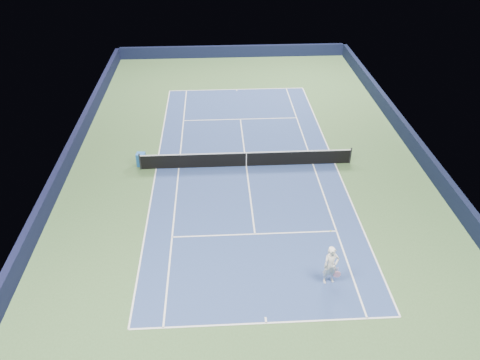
{
  "coord_description": "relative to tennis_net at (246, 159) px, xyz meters",
  "views": [
    {
      "loc": [
        -1.75,
        -24.18,
        15.22
      ],
      "look_at": [
        -0.56,
        -3.0,
        1.0
      ],
      "focal_mm": 35.0,
      "sensor_mm": 36.0,
      "label": 1
    }
  ],
  "objects": [
    {
      "name": "baseline_far",
      "position": [
        0.0,
        11.88,
        -0.5
      ],
      "size": [
        10.97,
        0.08,
        0.0
      ],
      "primitive_type": "cube",
      "color": "white",
      "rests_on": "ground"
    },
    {
      "name": "sideline_singles_left",
      "position": [
        -4.12,
        0.0,
        -0.5
      ],
      "size": [
        0.08,
        23.77,
        0.0
      ],
      "primitive_type": "cube",
      "color": "white",
      "rests_on": "ground"
    },
    {
      "name": "court_surface",
      "position": [
        0.0,
        0.0,
        -0.5
      ],
      "size": [
        10.97,
        23.77,
        0.01
      ],
      "primitive_type": "cube",
      "color": "navy",
      "rests_on": "ground"
    },
    {
      "name": "center_mark_far",
      "position": [
        0.0,
        11.73,
        -0.5
      ],
      "size": [
        0.08,
        0.3,
        0.0
      ],
      "primitive_type": "cube",
      "color": "white",
      "rests_on": "ground"
    },
    {
      "name": "center_mark_near",
      "position": [
        0.0,
        -11.73,
        -0.5
      ],
      "size": [
        0.08,
        0.3,
        0.0
      ],
      "primitive_type": "cube",
      "color": "white",
      "rests_on": "ground"
    },
    {
      "name": "sponsor_cube",
      "position": [
        -6.4,
        0.46,
        -0.09
      ],
      "size": [
        0.61,
        0.52,
        0.84
      ],
      "color": "#1D5DB2",
      "rests_on": "ground"
    },
    {
      "name": "tennis_net",
      "position": [
        0.0,
        0.0,
        0.0
      ],
      "size": [
        12.9,
        0.1,
        1.07
      ],
      "color": "black",
      "rests_on": "ground"
    },
    {
      "name": "service_line_far",
      "position": [
        0.0,
        6.4,
        -0.5
      ],
      "size": [
        8.23,
        0.08,
        0.0
      ],
      "primitive_type": "cube",
      "color": "white",
      "rests_on": "ground"
    },
    {
      "name": "sideline_singles_right",
      "position": [
        4.12,
        0.0,
        -0.5
      ],
      "size": [
        0.08,
        23.77,
        0.0
      ],
      "primitive_type": "cube",
      "color": "white",
      "rests_on": "ground"
    },
    {
      "name": "sideline_doubles_right",
      "position": [
        5.49,
        0.0,
        -0.5
      ],
      "size": [
        0.08,
        23.77,
        0.0
      ],
      "primitive_type": "cube",
      "color": "white",
      "rests_on": "ground"
    },
    {
      "name": "sideline_doubles_left",
      "position": [
        -5.49,
        0.0,
        -0.5
      ],
      "size": [
        0.08,
        23.77,
        0.0
      ],
      "primitive_type": "cube",
      "color": "white",
      "rests_on": "ground"
    },
    {
      "name": "tennis_player",
      "position": [
        2.98,
        -9.77,
        0.46
      ],
      "size": [
        0.88,
        1.34,
        2.08
      ],
      "color": "white",
      "rests_on": "ground"
    },
    {
      "name": "baseline_near",
      "position": [
        0.0,
        -11.88,
        -0.5
      ],
      "size": [
        10.97,
        0.08,
        0.0
      ],
      "primitive_type": "cube",
      "color": "white",
      "rests_on": "ground"
    },
    {
      "name": "center_service_line",
      "position": [
        0.0,
        0.0,
        -0.5
      ],
      "size": [
        0.08,
        12.8,
        0.0
      ],
      "primitive_type": "cube",
      "color": "white",
      "rests_on": "ground"
    },
    {
      "name": "wall_right",
      "position": [
        10.82,
        0.0,
        0.05
      ],
      "size": [
        0.35,
        40.0,
        1.1
      ],
      "primitive_type": "cube",
      "color": "black",
      "rests_on": "ground"
    },
    {
      "name": "service_line_near",
      "position": [
        0.0,
        -6.4,
        -0.5
      ],
      "size": [
        8.23,
        0.08,
        0.0
      ],
      "primitive_type": "cube",
      "color": "white",
      "rests_on": "ground"
    },
    {
      "name": "wall_far",
      "position": [
        0.0,
        19.82,
        0.05
      ],
      "size": [
        22.0,
        0.35,
        1.1
      ],
      "primitive_type": "cube",
      "color": "black",
      "rests_on": "ground"
    },
    {
      "name": "ground",
      "position": [
        0.0,
        0.0,
        -0.5
      ],
      "size": [
        40.0,
        40.0,
        0.0
      ],
      "primitive_type": "plane",
      "color": "#3A5930",
      "rests_on": "ground"
    },
    {
      "name": "wall_left",
      "position": [
        -10.82,
        0.0,
        0.05
      ],
      "size": [
        0.35,
        40.0,
        1.1
      ],
      "primitive_type": "cube",
      "color": "black",
      "rests_on": "ground"
    }
  ]
}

